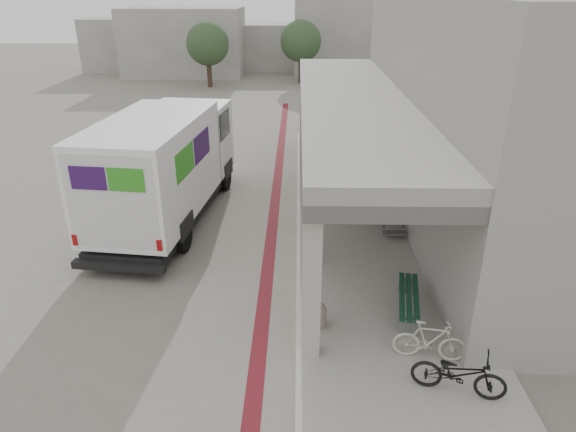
{
  "coord_description": "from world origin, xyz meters",
  "views": [
    {
      "loc": [
        1.8,
        -12.25,
        7.23
      ],
      "look_at": [
        1.56,
        0.21,
        1.6
      ],
      "focal_mm": 32.0,
      "sensor_mm": 36.0,
      "label": 1
    }
  ],
  "objects_px": {
    "utility_cabinet": "(370,193)",
    "bicycle_black": "(459,373)",
    "bicycle_cream": "(430,341)",
    "fedex_truck": "(166,164)",
    "bench": "(409,300)"
  },
  "relations": [
    {
      "from": "fedex_truck",
      "to": "bicycle_cream",
      "type": "xyz_separation_m",
      "value": [
        7.03,
        -7.23,
        -1.35
      ]
    },
    {
      "from": "utility_cabinet",
      "to": "bicycle_black",
      "type": "distance_m",
      "value": 8.86
    },
    {
      "from": "bicycle_black",
      "to": "bicycle_cream",
      "type": "height_order",
      "value": "bicycle_black"
    },
    {
      "from": "bench",
      "to": "utility_cabinet",
      "type": "bearing_deg",
      "value": 101.43
    },
    {
      "from": "bench",
      "to": "bicycle_black",
      "type": "height_order",
      "value": "bicycle_black"
    },
    {
      "from": "bicycle_black",
      "to": "utility_cabinet",
      "type": "bearing_deg",
      "value": 20.06
    },
    {
      "from": "bicycle_cream",
      "to": "bench",
      "type": "bearing_deg",
      "value": 13.43
    },
    {
      "from": "utility_cabinet",
      "to": "bicycle_cream",
      "type": "height_order",
      "value": "utility_cabinet"
    },
    {
      "from": "utility_cabinet",
      "to": "bicycle_black",
      "type": "bearing_deg",
      "value": -72.58
    },
    {
      "from": "utility_cabinet",
      "to": "bicycle_black",
      "type": "relative_size",
      "value": 0.66
    },
    {
      "from": "fedex_truck",
      "to": "bicycle_black",
      "type": "distance_m",
      "value": 11.08
    },
    {
      "from": "utility_cabinet",
      "to": "bicycle_cream",
      "type": "bearing_deg",
      "value": -74.41
    },
    {
      "from": "bench",
      "to": "fedex_truck",
      "type": "bearing_deg",
      "value": 151.22
    },
    {
      "from": "bench",
      "to": "bicycle_cream",
      "type": "distance_m",
      "value": 1.65
    },
    {
      "from": "bicycle_cream",
      "to": "fedex_truck",
      "type": "bearing_deg",
      "value": 53.87
    }
  ]
}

